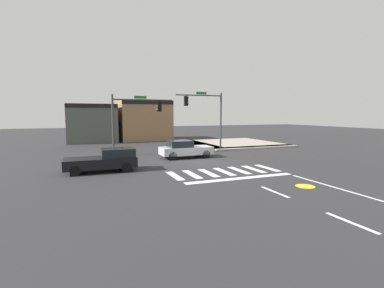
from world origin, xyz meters
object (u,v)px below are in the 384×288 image
Objects in this scene: car_silver at (185,149)px; car_black at (105,160)px; traffic_signal_northeast at (206,110)px; traffic_signal_northwest at (135,113)px.

car_silver is 0.98× the size of car_black.
traffic_signal_northeast is 7.12m from traffic_signal_northwest.
car_black is (-10.30, -7.32, -3.33)m from traffic_signal_northeast.
traffic_signal_northeast is 1.06× the size of traffic_signal_northwest.
traffic_signal_northeast is at bearing 4.89° from traffic_signal_northwest.
car_silver is at bearing -45.19° from traffic_signal_northwest.
traffic_signal_northeast is 1.36× the size of car_silver.
traffic_signal_northwest is 8.02m from car_black.
traffic_signal_northwest is at bearing 134.81° from car_silver.
car_black is (-3.21, -6.71, -2.99)m from traffic_signal_northwest.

